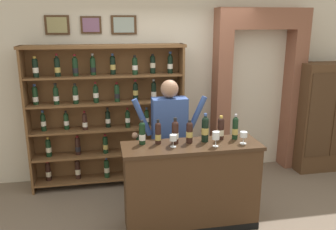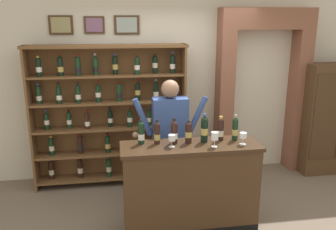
{
  "view_description": "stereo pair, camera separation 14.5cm",
  "coord_description": "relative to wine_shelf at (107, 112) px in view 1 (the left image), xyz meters",
  "views": [
    {
      "loc": [
        -0.88,
        -3.49,
        2.3
      ],
      "look_at": [
        -0.14,
        0.38,
        1.24
      ],
      "focal_mm": 37.03,
      "sensor_mm": 36.0,
      "label": 1
    },
    {
      "loc": [
        -0.74,
        -3.51,
        2.3
      ],
      "look_at": [
        -0.14,
        0.38,
        1.24
      ],
      "focal_mm": 37.03,
      "sensor_mm": 36.0,
      "label": 2
    }
  ],
  "objects": [
    {
      "name": "tasting_bottle_prosecco",
      "position": [
        0.36,
        -1.17,
        0.04
      ],
      "size": [
        0.07,
        0.07,
        0.27
      ],
      "color": "black",
      "rests_on": "tasting_counter"
    },
    {
      "name": "tasting_bottle_super_tuscan",
      "position": [
        0.88,
        -1.23,
        0.04
      ],
      "size": [
        0.07,
        0.07,
        0.26
      ],
      "color": "black",
      "rests_on": "tasting_counter"
    },
    {
      "name": "tasting_bottle_vin_santo",
      "position": [
        0.72,
        -1.22,
        0.05
      ],
      "size": [
        0.08,
        0.08,
        0.29
      ],
      "color": "black",
      "rests_on": "tasting_counter"
    },
    {
      "name": "tasting_bottle_rosso",
      "position": [
        1.43,
        -1.2,
        0.05
      ],
      "size": [
        0.07,
        0.07,
        0.3
      ],
      "color": "black",
      "rests_on": "tasting_counter"
    },
    {
      "name": "tasting_bottle_brunello",
      "position": [
        1.26,
        -1.18,
        0.05
      ],
      "size": [
        0.07,
        0.07,
        0.28
      ],
      "color": "black",
      "rests_on": "tasting_counter"
    },
    {
      "name": "wine_shelf",
      "position": [
        0.0,
        0.0,
        0.0
      ],
      "size": [
        2.18,
        0.33,
        2.01
      ],
      "color": "brown",
      "rests_on": "ground"
    },
    {
      "name": "tasting_bottle_grappa",
      "position": [
        0.53,
        -1.19,
        0.04
      ],
      "size": [
        0.07,
        0.07,
        0.28
      ],
      "color": "black",
      "rests_on": "tasting_counter"
    },
    {
      "name": "wine_glass_left",
      "position": [
        1.13,
        -1.4,
        0.03
      ],
      "size": [
        0.08,
        0.08,
        0.17
      ],
      "color": "silver",
      "rests_on": "tasting_counter"
    },
    {
      "name": "archway_doorway",
      "position": [
        2.31,
        0.21,
        0.3
      ],
      "size": [
        1.41,
        0.45,
        2.5
      ],
      "color": "brown",
      "rests_on": "ground"
    },
    {
      "name": "shopkeeper",
      "position": [
        0.76,
        -0.7,
        -0.08
      ],
      "size": [
        0.96,
        0.22,
        1.62
      ],
      "color": "#2D3347",
      "rests_on": "ground"
    },
    {
      "name": "back_wall",
      "position": [
        0.84,
        0.35,
        0.5
      ],
      "size": [
        12.0,
        0.19,
        3.16
      ],
      "color": "beige",
      "rests_on": "ground"
    },
    {
      "name": "ground_plane",
      "position": [
        0.85,
        -1.29,
        -1.09
      ],
      "size": [
        14.0,
        14.0,
        0.02
      ],
      "primitive_type": "cube",
      "color": "#6B5B4C"
    },
    {
      "name": "wine_glass_spare",
      "position": [
        0.68,
        -1.33,
        0.01
      ],
      "size": [
        0.08,
        0.08,
        0.14
      ],
      "color": "silver",
      "rests_on": "tasting_counter"
    },
    {
      "name": "tasting_counter",
      "position": [
        0.89,
        -1.29,
        -0.58
      ],
      "size": [
        1.54,
        0.49,
        1.0
      ],
      "color": "#422B19",
      "rests_on": "ground"
    },
    {
      "name": "tasting_bottle_riserva",
      "position": [
        1.06,
        -1.22,
        0.07
      ],
      "size": [
        0.08,
        0.08,
        0.33
      ],
      "color": "black",
      "rests_on": "tasting_counter"
    },
    {
      "name": "wine_glass_right",
      "position": [
        1.46,
        -1.37,
        0.01
      ],
      "size": [
        0.08,
        0.08,
        0.14
      ],
      "color": "silver",
      "rests_on": "tasting_counter"
    },
    {
      "name": "side_cabinet",
      "position": [
        3.37,
        -0.08,
        -0.23
      ],
      "size": [
        0.89,
        0.44,
        1.71
      ],
      "color": "#4C331E",
      "rests_on": "ground"
    }
  ]
}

